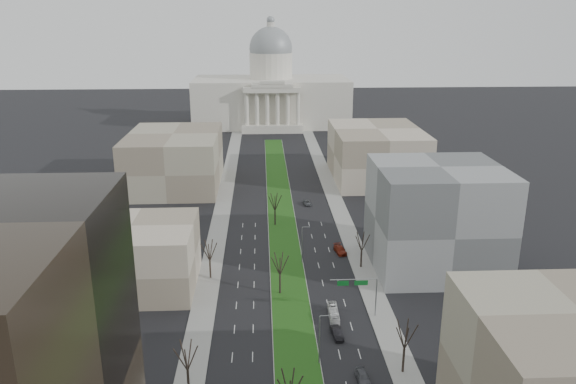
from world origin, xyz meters
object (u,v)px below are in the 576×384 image
object	(u,v)px
car_grey_near	(363,377)
car_grey_far	(307,203)
car_black	(337,333)
car_red	(340,250)
box_van	(334,314)

from	to	relation	value
car_grey_near	car_grey_far	size ratio (longest dim) A/B	1.07
car_grey_far	car_grey_near	bearing A→B (deg)	-96.11
car_black	car_red	size ratio (longest dim) A/B	0.86
car_grey_near	car_red	distance (m)	50.58
car_red	box_van	xyz separation A→B (m)	(-5.53, -30.89, 0.22)
car_red	car_grey_far	bearing A→B (deg)	88.30
car_grey_near	car_red	size ratio (longest dim) A/B	0.85
car_black	box_van	size ratio (longest dim) A/B	0.65
car_grey_near	car_black	world-z (taller)	car_grey_near
box_van	car_grey_far	bearing A→B (deg)	91.14
car_grey_near	car_black	size ratio (longest dim) A/B	0.99
car_black	car_grey_far	size ratio (longest dim) A/B	1.08
car_grey_far	box_van	xyz separation A→B (m)	(-0.35, -67.57, 0.41)
car_grey_near	car_black	distance (m)	13.31
car_red	car_grey_near	bearing A→B (deg)	-103.46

